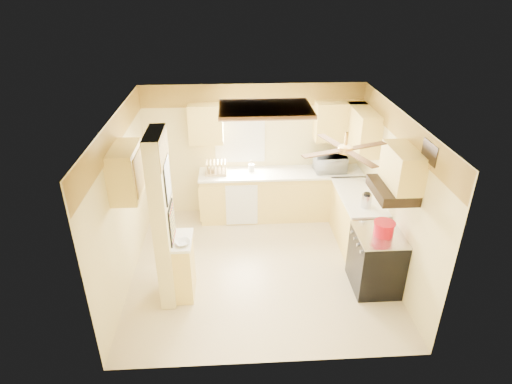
{
  "coord_description": "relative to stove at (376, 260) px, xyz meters",
  "views": [
    {
      "loc": [
        -0.4,
        -5.55,
        4.23
      ],
      "look_at": [
        -0.04,
        0.35,
        1.18
      ],
      "focal_mm": 30.0,
      "sensor_mm": 36.0,
      "label": 1
    }
  ],
  "objects": [
    {
      "name": "ceiling_light_panel",
      "position": [
        -1.57,
        1.05,
        2.0
      ],
      "size": [
        1.35,
        0.95,
        0.06
      ],
      "color": "brown",
      "rests_on": "ceiling"
    },
    {
      "name": "wall_front",
      "position": [
        -1.67,
        -1.35,
        0.79
      ],
      "size": [
        4.0,
        0.0,
        4.0
      ],
      "primitive_type": "plane",
      "rotation": [
        -1.57,
        0.0,
        0.0
      ],
      "color": "beige",
      "rests_on": "floor"
    },
    {
      "name": "lower_cabinets_right",
      "position": [
        0.03,
        1.15,
        -0.01
      ],
      "size": [
        0.6,
        1.4,
        0.9
      ],
      "primitive_type": "cube",
      "color": "#E2CB67",
      "rests_on": "floor"
    },
    {
      "name": "microwave",
      "position": [
        -0.27,
        2.13,
        0.64
      ],
      "size": [
        0.58,
        0.41,
        0.31
      ],
      "primitive_type": "imported",
      "rotation": [
        0.0,
        0.0,
        3.19
      ],
      "color": "white",
      "rests_on": "countertop_back"
    },
    {
      "name": "ceiling",
      "position": [
        -1.67,
        0.55,
        2.04
      ],
      "size": [
        4.0,
        4.0,
        0.0
      ],
      "primitive_type": "plane",
      "rotation": [
        3.14,
        0.0,
        0.0
      ],
      "color": "white",
      "rests_on": "wall_back"
    },
    {
      "name": "bowl",
      "position": [
        -2.77,
        -0.12,
        0.5
      ],
      "size": [
        0.27,
        0.27,
        0.05
      ],
      "primitive_type": "imported",
      "rotation": [
        0.0,
        0.0,
        0.41
      ],
      "color": "white",
      "rests_on": "ledge_top"
    },
    {
      "name": "utensil_crock",
      "position": [
        -1.72,
        2.21,
        0.55
      ],
      "size": [
        0.11,
        0.11,
        0.22
      ],
      "color": "white",
      "rests_on": "countertop_back"
    },
    {
      "name": "partition_ledge",
      "position": [
        -2.8,
        0.0,
        -0.01
      ],
      "size": [
        0.25,
        0.55,
        0.9
      ],
      "primitive_type": "cube",
      "color": "#E2CB67",
      "rests_on": "floor"
    },
    {
      "name": "dishwasher_panel",
      "position": [
        -1.92,
        1.84,
        -0.03
      ],
      "size": [
        0.58,
        0.02,
        0.8
      ],
      "primitive_type": "cube",
      "color": "white",
      "rests_on": "lower_cabinets_back"
    },
    {
      "name": "stove",
      "position": [
        0.0,
        0.0,
        0.0
      ],
      "size": [
        0.68,
        0.77,
        0.92
      ],
      "color": "black",
      "rests_on": "floor"
    },
    {
      "name": "vent_grate",
      "position": [
        0.31,
        -0.35,
        1.84
      ],
      "size": [
        0.02,
        0.4,
        0.25
      ],
      "primitive_type": "cube",
      "color": "black",
      "rests_on": "wall_right"
    },
    {
      "name": "countertop_back",
      "position": [
        -1.17,
        2.14,
        0.46
      ],
      "size": [
        3.04,
        0.64,
        0.04
      ],
      "primitive_type": "cube",
      "color": "white",
      "rests_on": "lower_cabinets_back"
    },
    {
      "name": "upper_cab_left_wall",
      "position": [
        -3.49,
        0.3,
        1.39
      ],
      "size": [
        0.35,
        0.75,
        0.7
      ],
      "primitive_type": "cube",
      "color": "#E2CB67",
      "rests_on": "wall_left"
    },
    {
      "name": "wallpaper_border",
      "position": [
        -1.67,
        2.43,
        1.84
      ],
      "size": [
        4.0,
        0.02,
        0.4
      ],
      "primitive_type": "cube",
      "color": "gold",
      "rests_on": "wall_back"
    },
    {
      "name": "range_hood",
      "position": [
        0.07,
        0.0,
        1.16
      ],
      "size": [
        0.5,
        0.76,
        0.14
      ],
      "primitive_type": "cube",
      "color": "black",
      "rests_on": "upper_cab_over_stove"
    },
    {
      "name": "upper_cab_back_left",
      "position": [
        -2.52,
        2.27,
        1.39
      ],
      "size": [
        0.6,
        0.35,
        0.7
      ],
      "primitive_type": "cube",
      "color": "#E2CB67",
      "rests_on": "wall_back"
    },
    {
      "name": "dish_rack",
      "position": [
        -2.37,
        2.15,
        0.56
      ],
      "size": [
        0.4,
        0.3,
        0.23
      ],
      "color": "tan",
      "rests_on": "countertop_back"
    },
    {
      "name": "dutch_oven",
      "position": [
        0.04,
        -0.01,
        0.56
      ],
      "size": [
        0.3,
        0.3,
        0.2
      ],
      "color": "red",
      "rests_on": "stove"
    },
    {
      "name": "upper_cab_right",
      "position": [
        0.16,
        1.8,
        1.39
      ],
      "size": [
        0.35,
        1.0,
        0.7
      ],
      "primitive_type": "cube",
      "color": "#E2CB67",
      "rests_on": "wall_right"
    },
    {
      "name": "kettle",
      "position": [
        0.01,
        0.75,
        0.59
      ],
      "size": [
        0.16,
        0.16,
        0.24
      ],
      "color": "silver",
      "rests_on": "countertop_right"
    },
    {
      "name": "countertop_right",
      "position": [
        0.02,
        1.15,
        0.46
      ],
      "size": [
        0.64,
        1.44,
        0.04
      ],
      "primitive_type": "cube",
      "color": "white",
      "rests_on": "lower_cabinets_right"
    },
    {
      "name": "wall_right",
      "position": [
        0.33,
        0.55,
        0.79
      ],
      "size": [
        0.0,
        3.8,
        3.8
      ],
      "primitive_type": "plane",
      "rotation": [
        1.57,
        0.0,
        -1.57
      ],
      "color": "beige",
      "rests_on": "floor"
    },
    {
      "name": "partition_column",
      "position": [
        -3.02,
        0.0,
        0.79
      ],
      "size": [
        0.2,
        0.7,
        2.5
      ],
      "primitive_type": "cube",
      "color": "beige",
      "rests_on": "floor"
    },
    {
      "name": "wall_left",
      "position": [
        -3.67,
        0.55,
        0.79
      ],
      "size": [
        0.0,
        3.8,
        3.8
      ],
      "primitive_type": "plane",
      "rotation": [
        1.57,
        0.0,
        1.57
      ],
      "color": "beige",
      "rests_on": "floor"
    },
    {
      "name": "ceiling_fan",
      "position": [
        -0.67,
        -0.15,
        1.83
      ],
      "size": [
        1.15,
        1.15,
        0.26
      ],
      "color": "gold",
      "rests_on": "ceiling"
    },
    {
      "name": "poster_menu",
      "position": [
        -2.91,
        0.0,
        1.39
      ],
      "size": [
        0.02,
        0.42,
        0.57
      ],
      "color": "black",
      "rests_on": "partition_column"
    },
    {
      "name": "upper_cab_back_right",
      "position": [
        -0.12,
        2.27,
        1.39
      ],
      "size": [
        0.9,
        0.35,
        0.7
      ],
      "primitive_type": "cube",
      "color": "#E2CB67",
      "rests_on": "wall_back"
    },
    {
      "name": "ledge_top",
      "position": [
        -2.8,
        0.0,
        0.46
      ],
      "size": [
        0.28,
        0.58,
        0.04
      ],
      "primitive_type": "cube",
      "color": "white",
      "rests_on": "partition_ledge"
    },
    {
      "name": "floor",
      "position": [
        -1.67,
        0.55,
        -0.46
      ],
      "size": [
        4.0,
        4.0,
        0.0
      ],
      "primitive_type": "plane",
      "color": "#CEBB8E",
      "rests_on": "ground"
    },
    {
      "name": "upper_cab_over_stove",
      "position": [
        0.16,
        0.0,
        1.49
      ],
      "size": [
        0.35,
        0.76,
        0.52
      ],
      "primitive_type": "cube",
      "color": "#E2CB67",
      "rests_on": "wall_right"
    },
    {
      "name": "poster_nashville",
      "position": [
        -2.91,
        0.0,
        0.74
      ],
      "size": [
        0.02,
        0.42,
        0.57
      ],
      "color": "black",
      "rests_on": "partition_column"
    },
    {
      "name": "wall_back",
      "position": [
        -1.67,
        2.45,
        0.79
      ],
      "size": [
        4.0,
        0.0,
        4.0
      ],
      "primitive_type": "plane",
      "rotation": [
        1.57,
        0.0,
        0.0
      ],
      "color": "beige",
      "rests_on": "floor"
    },
    {
      "name": "window",
      "position": [
        -1.92,
        2.44,
        1.09
      ],
      "size": [
        0.92,
        0.02,
        1.02
      ],
      "color": "white",
      "rests_on": "wall_back"
    },
    {
      "name": "lower_cabinets_back",
      "position": [
        -1.17,
        2.15,
        -0.01
      ],
      "size": [
        3.0,
        0.6,
        0.9
      ],
      "primitive_type": "cube",
      "color": "#E2CB67",
      "rests_on": "floor"
    }
  ]
}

